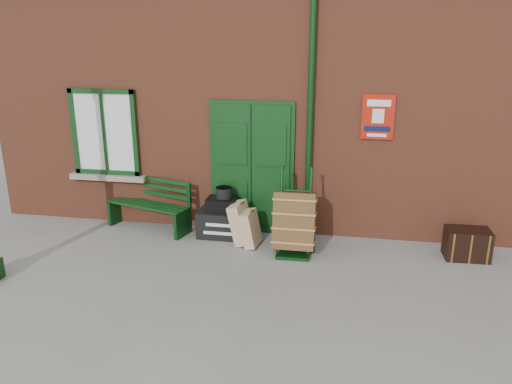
% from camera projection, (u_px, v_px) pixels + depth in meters
% --- Properties ---
extents(ground, '(80.00, 80.00, 0.00)m').
position_uv_depth(ground, '(253.00, 270.00, 7.29)').
color(ground, gray).
rests_on(ground, ground).
extents(station_building, '(10.30, 4.30, 4.36)m').
position_uv_depth(station_building, '(285.00, 93.00, 9.90)').
color(station_building, brown).
rests_on(station_building, ground).
extents(bench, '(1.56, 0.87, 0.93)m').
position_uv_depth(bench, '(151.00, 203.00, 8.72)').
color(bench, '#0F3713').
rests_on(bench, ground).
extents(houdini_trunk, '(0.90, 0.50, 0.45)m').
position_uv_depth(houdini_trunk, '(225.00, 224.00, 8.43)').
color(houdini_trunk, black).
rests_on(houdini_trunk, ground).
extents(strongbox, '(0.50, 0.36, 0.23)m').
position_uv_depth(strongbox, '(222.00, 204.00, 8.33)').
color(strongbox, black).
rests_on(strongbox, houdini_trunk).
extents(hatbox, '(0.27, 0.27, 0.18)m').
position_uv_depth(hatbox, '(224.00, 193.00, 8.29)').
color(hatbox, black).
rests_on(hatbox, strongbox).
extents(suitcase_back, '(0.39, 0.51, 0.69)m').
position_uv_depth(suitcase_back, '(241.00, 223.00, 8.14)').
color(suitcase_back, tan).
rests_on(suitcase_back, ground).
extents(suitcase_front, '(0.34, 0.46, 0.59)m').
position_uv_depth(suitcase_front, '(251.00, 229.00, 8.03)').
color(suitcase_front, tan).
rests_on(suitcase_front, ground).
extents(porter_trolley, '(0.65, 0.70, 1.31)m').
position_uv_depth(porter_trolley, '(295.00, 222.00, 7.73)').
color(porter_trolley, black).
rests_on(porter_trolley, ground).
extents(dark_trunk, '(0.66, 0.44, 0.47)m').
position_uv_depth(dark_trunk, '(467.00, 244.00, 7.60)').
color(dark_trunk, black).
rests_on(dark_trunk, ground).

